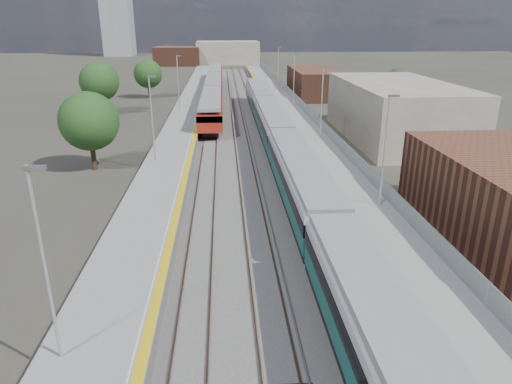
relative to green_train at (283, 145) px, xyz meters
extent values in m
plane|color=#47443A|center=(-1.50, 15.82, -2.21)|extent=(320.00, 320.00, 0.00)
cube|color=#565451|center=(-3.75, 18.32, -2.18)|extent=(10.50, 155.00, 0.06)
cube|color=#4C3323|center=(-0.72, 20.82, -2.10)|extent=(0.07, 160.00, 0.14)
cube|color=#4C3323|center=(0.72, 20.82, -2.10)|extent=(0.07, 160.00, 0.14)
cube|color=#4C3323|center=(-4.22, 20.82, -2.10)|extent=(0.07, 160.00, 0.14)
cube|color=#4C3323|center=(-2.78, 20.82, -2.10)|extent=(0.07, 160.00, 0.14)
cube|color=#4C3323|center=(-7.72, 20.82, -2.10)|extent=(0.07, 160.00, 0.14)
cube|color=#4C3323|center=(-6.28, 20.82, -2.10)|extent=(0.07, 160.00, 0.14)
cube|color=gray|center=(-1.05, 20.82, -2.11)|extent=(0.08, 160.00, 0.10)
cube|color=gray|center=(-2.45, 20.82, -2.11)|extent=(0.08, 160.00, 0.10)
cube|color=slate|center=(3.75, 18.32, -1.71)|extent=(4.70, 155.00, 1.00)
cube|color=gray|center=(3.75, 18.32, -1.20)|extent=(4.70, 155.00, 0.03)
cube|color=gold|center=(1.65, 18.32, -1.18)|extent=(0.40, 155.00, 0.01)
cube|color=gray|center=(5.95, 18.32, -0.61)|extent=(0.06, 155.00, 1.20)
cylinder|color=#9EA0A3|center=(5.10, -12.18, 2.56)|extent=(0.12, 0.12, 7.50)
cube|color=#4C4C4F|center=(5.35, -12.18, 6.21)|extent=(0.70, 0.18, 0.14)
cylinder|color=#9EA0A3|center=(5.10, 7.82, 2.56)|extent=(0.12, 0.12, 7.50)
cube|color=#4C4C4F|center=(5.35, 7.82, 6.21)|extent=(0.70, 0.18, 0.14)
cylinder|color=#9EA0A3|center=(5.10, 27.82, 2.56)|extent=(0.12, 0.12, 7.50)
cube|color=#4C4C4F|center=(5.35, 27.82, 6.21)|extent=(0.70, 0.18, 0.14)
cylinder|color=#9EA0A3|center=(5.10, 47.82, 2.56)|extent=(0.12, 0.12, 7.50)
cube|color=#4C4C4F|center=(5.35, 47.82, 6.21)|extent=(0.70, 0.18, 0.14)
cube|color=slate|center=(-10.55, 18.32, -1.71)|extent=(4.30, 155.00, 1.00)
cube|color=gray|center=(-10.55, 18.32, -1.20)|extent=(4.30, 155.00, 0.03)
cube|color=gold|center=(-8.65, 18.32, -1.18)|extent=(0.45, 155.00, 0.01)
cube|color=silver|center=(-9.00, 18.32, -1.18)|extent=(0.08, 155.00, 0.01)
cylinder|color=#9EA0A3|center=(-11.70, -26.18, 2.56)|extent=(0.12, 0.12, 7.50)
cube|color=#4C4C4F|center=(-11.45, -26.18, 6.21)|extent=(0.70, 0.18, 0.14)
cylinder|color=#9EA0A3|center=(-11.70, -0.18, 2.56)|extent=(0.12, 0.12, 7.50)
cube|color=#4C4C4F|center=(-11.45, -0.18, 6.21)|extent=(0.70, 0.18, 0.14)
cylinder|color=#9EA0A3|center=(-11.70, 25.82, 2.56)|extent=(0.12, 0.12, 7.50)
cube|color=#4C4C4F|center=(-11.45, 25.82, 6.21)|extent=(0.70, 0.18, 0.14)
cube|color=gray|center=(14.50, 10.82, 0.99)|extent=(11.00, 22.00, 6.40)
cube|color=brown|center=(11.50, 43.82, 0.19)|extent=(8.00, 18.00, 4.80)
cube|color=gray|center=(-3.50, 115.82, 1.29)|extent=(20.00, 14.00, 7.00)
cube|color=brown|center=(-19.50, 110.82, 0.59)|extent=(14.00, 12.00, 5.60)
cube|color=gray|center=(-46.50, 155.82, 17.79)|extent=(11.00, 11.00, 40.00)
cube|color=black|center=(0.00, -29.47, 0.34)|extent=(2.85, 19.29, 0.77)
cube|color=silver|center=(0.00, -29.47, 0.96)|extent=(2.79, 19.29, 0.47)
cube|color=gray|center=(0.00, -29.47, 1.37)|extent=(2.47, 19.29, 0.40)
cube|color=black|center=(0.00, -9.68, -1.34)|extent=(2.69, 19.29, 0.46)
cube|color=#0F5146|center=(0.00, -9.68, -0.55)|extent=(2.79, 19.29, 1.13)
cube|color=black|center=(0.00, -9.68, 0.34)|extent=(2.85, 19.29, 0.77)
cube|color=silver|center=(0.00, -9.68, 0.96)|extent=(2.79, 19.29, 0.47)
cube|color=gray|center=(0.00, -9.68, 1.37)|extent=(2.47, 19.29, 0.40)
cube|color=black|center=(0.00, 10.11, -1.34)|extent=(2.69, 19.29, 0.46)
cube|color=#0F5146|center=(0.00, 10.11, -0.55)|extent=(2.79, 19.29, 1.13)
cube|color=black|center=(0.00, 10.11, 0.34)|extent=(2.85, 19.29, 0.77)
cube|color=silver|center=(0.00, 10.11, 0.96)|extent=(2.79, 19.29, 0.47)
cube|color=gray|center=(0.00, 10.11, 1.37)|extent=(2.47, 19.29, 0.40)
cube|color=black|center=(0.00, 29.90, -1.34)|extent=(2.69, 19.29, 0.46)
cube|color=#0F5146|center=(0.00, 29.90, -0.55)|extent=(2.79, 19.29, 1.13)
cube|color=black|center=(0.00, 29.90, 0.34)|extent=(2.85, 19.29, 0.77)
cube|color=silver|center=(0.00, 29.90, 0.96)|extent=(2.79, 19.29, 0.47)
cube|color=gray|center=(0.00, 29.90, 1.37)|extent=(2.47, 19.29, 0.40)
cube|color=black|center=(-7.00, 19.69, -1.72)|extent=(1.96, 16.63, 0.68)
cube|color=maroon|center=(-7.00, 19.69, -0.10)|extent=(2.88, 19.56, 2.06)
cube|color=black|center=(-7.00, 19.69, 0.42)|extent=(2.94, 19.56, 0.72)
cube|color=gray|center=(-7.00, 19.69, 1.45)|extent=(2.57, 19.56, 0.41)
cube|color=black|center=(-7.00, 39.75, -1.72)|extent=(1.96, 16.63, 0.68)
cube|color=maroon|center=(-7.00, 39.75, -0.10)|extent=(2.88, 19.56, 2.06)
cube|color=black|center=(-7.00, 39.75, 0.42)|extent=(2.94, 19.56, 0.72)
cube|color=gray|center=(-7.00, 39.75, 1.45)|extent=(2.57, 19.56, 0.41)
cube|color=black|center=(-7.00, 59.81, -1.72)|extent=(1.96, 16.63, 0.68)
cube|color=maroon|center=(-7.00, 59.81, -0.10)|extent=(2.88, 19.56, 2.06)
cube|color=black|center=(-7.00, 59.81, 0.42)|extent=(2.94, 19.56, 0.72)
cube|color=gray|center=(-7.00, 59.81, 1.45)|extent=(2.57, 19.56, 0.41)
cylinder|color=#382619|center=(-17.40, 0.69, -0.96)|extent=(0.44, 0.44, 2.49)
sphere|color=#264A1C|center=(-17.40, 0.69, 2.29)|extent=(5.26, 5.26, 5.26)
cylinder|color=#382619|center=(-23.20, 28.06, -0.88)|extent=(0.44, 0.44, 2.65)
sphere|color=#264A1C|center=(-23.20, 28.06, 2.58)|extent=(5.60, 5.60, 5.60)
cylinder|color=#382619|center=(-18.57, 43.24, -1.04)|extent=(0.44, 0.44, 2.34)
sphere|color=#264A1C|center=(-18.57, 43.24, 2.02)|extent=(4.94, 4.94, 4.94)
cylinder|color=#382619|center=(23.02, 33.10, -1.16)|extent=(0.44, 0.44, 2.09)
sphere|color=#264A1C|center=(23.02, 33.10, 1.57)|extent=(4.42, 4.42, 4.42)
camera|label=1|loc=(-5.39, -40.53, 10.56)|focal=32.00mm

